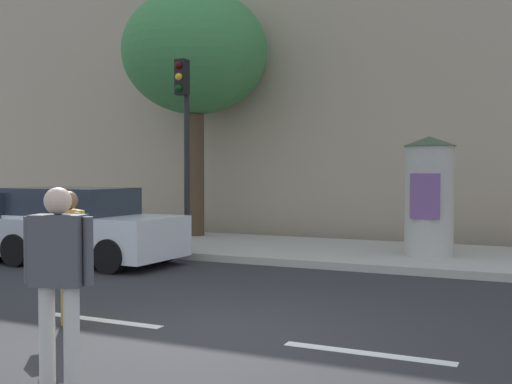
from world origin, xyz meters
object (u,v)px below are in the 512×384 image
pedestrian_near_pole (60,267)px  parked_car_dark (77,226)px  pedestrian_tallest (67,246)px  poster_column (429,195)px  traffic_light (184,122)px  street_tree (195,54)px

pedestrian_near_pole → parked_car_dark: pedestrian_near_pole is taller
pedestrian_tallest → poster_column: bearing=67.0°
traffic_light → poster_column: (4.88, 1.52, -1.53)m
parked_car_dark → pedestrian_near_pole: bearing=-50.3°
poster_column → street_tree: 7.39m
pedestrian_near_pole → parked_car_dark: (-4.86, 5.86, -0.31)m
street_tree → parked_car_dark: (-0.27, -4.34, -4.23)m
traffic_light → parked_car_dark: 3.11m
traffic_light → pedestrian_near_pole: traffic_light is taller
pedestrian_tallest → traffic_light: bearing=107.8°
traffic_light → pedestrian_tallest: bearing=-72.2°
poster_column → pedestrian_near_pole: size_ratio=1.39×
traffic_light → pedestrian_tallest: size_ratio=2.49×
poster_column → pedestrian_near_pole: (-1.71, -8.81, -0.34)m
poster_column → parked_car_dark: (-6.58, -2.95, -0.65)m
poster_column → pedestrian_tallest: bearing=-113.0°
parked_car_dark → pedestrian_tallest: bearing=-50.4°
street_tree → poster_column: bearing=-12.5°
traffic_light → street_tree: 3.84m
poster_column → parked_car_dark: poster_column is taller
poster_column → pedestrian_tallest: poster_column is taller
traffic_light → street_tree: size_ratio=0.63×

